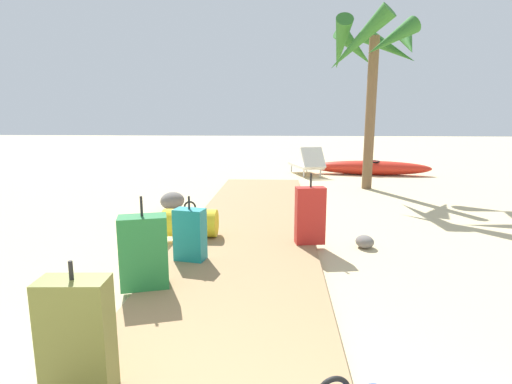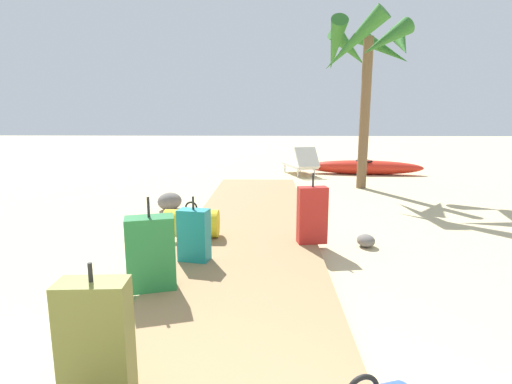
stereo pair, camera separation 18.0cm
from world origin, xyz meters
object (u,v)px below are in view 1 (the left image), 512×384
object	(u,v)px
suitcase_teal	(190,234)
duffel_bag_yellow	(190,223)
lounge_chair	(307,164)
suitcase_red	(310,215)
kayak	(371,168)
suitcase_green	(144,252)
palm_tree_far_right	(373,53)
suitcase_olive	(77,338)

from	to	relation	value
suitcase_teal	duffel_bag_yellow	world-z (taller)	suitcase_teal
lounge_chair	suitcase_red	bearing A→B (deg)	-93.27
suitcase_teal	kayak	world-z (taller)	suitcase_teal
suitcase_green	kayak	distance (m)	8.92
kayak	palm_tree_far_right	bearing A→B (deg)	-104.37
suitcase_olive	suitcase_teal	world-z (taller)	suitcase_olive
suitcase_olive	duffel_bag_yellow	size ratio (longest dim) A/B	1.14
suitcase_red	palm_tree_far_right	xyz separation A→B (m)	(1.57, 4.33, 2.52)
suitcase_teal	kayak	xyz separation A→B (m)	(3.52, 7.34, -0.16)
duffel_bag_yellow	suitcase_red	bearing A→B (deg)	-7.20
suitcase_green	palm_tree_far_right	size ratio (longest dim) A/B	0.23
suitcase_green	palm_tree_far_right	bearing A→B (deg)	61.05
palm_tree_far_right	lounge_chair	size ratio (longest dim) A/B	2.31
palm_tree_far_right	lounge_chair	world-z (taller)	palm_tree_far_right
palm_tree_far_right	kayak	bearing A→B (deg)	75.63
suitcase_olive	suitcase_green	distance (m)	1.46
suitcase_olive	suitcase_green	xyz separation A→B (m)	(-0.12, 1.45, -0.01)
palm_tree_far_right	kayak	size ratio (longest dim) A/B	1.13
suitcase_red	duffel_bag_yellow	size ratio (longest dim) A/B	1.26
suitcase_teal	kayak	distance (m)	8.14
suitcase_olive	suitcase_teal	bearing A→B (deg)	86.42
suitcase_green	suitcase_teal	size ratio (longest dim) A/B	1.20
lounge_chair	kayak	distance (m)	1.82
suitcase_red	kayak	bearing A→B (deg)	71.96
suitcase_red	lounge_chair	size ratio (longest dim) A/B	0.54
lounge_chair	suitcase_olive	bearing A→B (deg)	-101.22
suitcase_olive	palm_tree_far_right	xyz separation A→B (m)	(3.06, 7.19, 2.53)
palm_tree_far_right	kayak	distance (m)	3.66
duffel_bag_yellow	suitcase_green	bearing A→B (deg)	-92.31
suitcase_teal	suitcase_red	world-z (taller)	suitcase_red
lounge_chair	suitcase_teal	bearing A→B (deg)	-103.51
suitcase_green	kayak	bearing A→B (deg)	64.96
suitcase_olive	duffel_bag_yellow	xyz separation A→B (m)	(-0.05, 3.06, -0.16)
suitcase_teal	duffel_bag_yellow	distance (m)	0.89
duffel_bag_yellow	kayak	size ratio (longest dim) A/B	0.21
suitcase_olive	kayak	bearing A→B (deg)	69.03
suitcase_teal	lounge_chair	size ratio (longest dim) A/B	0.44
suitcase_olive	lounge_chair	world-z (taller)	suitcase_olive
kayak	duffel_bag_yellow	bearing A→B (deg)	-119.80
duffel_bag_yellow	palm_tree_far_right	bearing A→B (deg)	53.07
suitcase_green	kayak	size ratio (longest dim) A/B	0.26
suitcase_green	lounge_chair	bearing A→B (deg)	75.95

